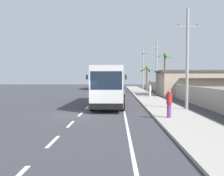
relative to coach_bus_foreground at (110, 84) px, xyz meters
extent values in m
plane|color=#3A3A3F|center=(-1.98, -5.92, -2.05)|extent=(160.00, 160.00, 0.00)
cube|color=#A8A399|center=(4.82, 4.08, -1.98)|extent=(3.20, 90.00, 0.14)
cube|color=white|center=(-1.98, -14.06, -2.04)|extent=(0.16, 2.00, 0.01)
cube|color=white|center=(-1.98, -10.10, -2.04)|extent=(0.16, 2.00, 0.01)
cube|color=white|center=(-1.98, -6.15, -2.04)|extent=(0.16, 2.00, 0.01)
cube|color=white|center=(-1.98, -2.19, -2.04)|extent=(0.16, 2.00, 0.01)
cube|color=white|center=(-1.98, 1.76, -2.04)|extent=(0.16, 2.00, 0.01)
cube|color=white|center=(-1.98, 5.72, -2.04)|extent=(0.16, 2.00, 0.01)
cube|color=white|center=(-1.98, 9.67, -2.04)|extent=(0.16, 2.00, 0.01)
cube|color=white|center=(-1.98, 13.63, -2.04)|extent=(0.16, 2.00, 0.01)
cube|color=white|center=(-1.98, 17.59, -2.04)|extent=(0.16, 2.00, 0.01)
cube|color=white|center=(-1.98, 21.54, -2.04)|extent=(0.16, 2.00, 0.01)
cube|color=white|center=(-1.98, 25.50, -2.04)|extent=(0.16, 2.00, 0.01)
cube|color=white|center=(-1.98, 29.45, -2.04)|extent=(0.16, 2.00, 0.01)
cube|color=white|center=(-1.98, 33.41, -2.04)|extent=(0.16, 2.00, 0.01)
cube|color=white|center=(-1.98, 37.36, -2.04)|extent=(0.16, 2.00, 0.01)
cube|color=white|center=(-1.98, 41.32, -2.04)|extent=(0.16, 2.00, 0.01)
cube|color=white|center=(1.32, 9.08, -2.04)|extent=(0.14, 70.00, 0.01)
cube|color=#9E998E|center=(8.62, 8.08, -1.13)|extent=(0.24, 60.00, 1.84)
cube|color=silver|center=(0.00, -0.03, -0.02)|extent=(2.70, 12.21, 3.27)
cube|color=#192333|center=(0.00, 0.17, 0.55)|extent=(2.72, 11.24, 1.04)
cube|color=#192333|center=(-0.07, -6.08, 0.47)|extent=(2.36, 0.13, 1.37)
cube|color=red|center=(0.00, -0.03, -0.76)|extent=(2.73, 11.97, 0.59)
cube|color=black|center=(-0.07, -6.17, -1.46)|extent=(2.51, 0.19, 0.44)
cube|color=#B7B7B7|center=(0.02, 1.50, 1.75)|extent=(1.44, 2.70, 0.28)
cube|color=black|center=(1.39, -5.89, 0.71)|extent=(0.12, 0.08, 0.36)
cube|color=black|center=(-1.53, -5.85, 0.71)|extent=(0.12, 0.08, 0.36)
cylinder|color=black|center=(1.21, -4.31, -1.53)|extent=(0.33, 1.04, 1.04)
cylinder|color=black|center=(-1.30, -4.28, -1.53)|extent=(0.33, 1.04, 1.04)
cylinder|color=black|center=(1.30, 3.61, -1.53)|extent=(0.33, 1.04, 1.04)
cylinder|color=black|center=(-1.21, 3.64, -1.53)|extent=(0.33, 1.04, 1.04)
cube|color=#2366A8|center=(-4.00, 34.57, -0.07)|extent=(2.71, 10.94, 3.17)
cube|color=#192333|center=(-4.00, 34.37, 0.48)|extent=(2.73, 10.07, 1.01)
cube|color=#192333|center=(-4.07, 39.99, 0.40)|extent=(2.38, 0.13, 1.33)
cube|color=#1E843D|center=(-4.00, 34.57, -0.79)|extent=(2.74, 10.73, 0.57)
cube|color=black|center=(-4.07, 40.08, -1.46)|extent=(2.53, 0.19, 0.44)
cube|color=#B7B7B7|center=(-3.99, 33.21, 1.65)|extent=(1.45, 2.42, 0.28)
cube|color=black|center=(-5.54, 39.76, 0.64)|extent=(0.12, 0.08, 0.36)
cube|color=black|center=(-2.59, 39.80, 0.64)|extent=(0.12, 0.08, 0.36)
cylinder|color=black|center=(-5.31, 38.38, -1.53)|extent=(0.33, 1.04, 1.04)
cylinder|color=black|center=(-2.78, 38.41, -1.53)|extent=(0.33, 1.04, 1.04)
cylinder|color=black|center=(-5.23, 31.28, -1.53)|extent=(0.33, 1.04, 1.04)
cylinder|color=black|center=(-2.70, 31.31, -1.53)|extent=(0.33, 1.04, 1.04)
cylinder|color=black|center=(1.66, 9.01, -1.75)|extent=(0.17, 0.61, 0.60)
cylinder|color=black|center=(1.51, 10.36, -1.75)|extent=(0.19, 0.61, 0.60)
cube|color=gold|center=(1.59, 9.64, -1.53)|extent=(0.37, 1.12, 0.36)
cube|color=black|center=(1.56, 9.94, -1.33)|extent=(0.31, 0.62, 0.12)
cylinder|color=gray|center=(1.65, 9.13, -1.45)|extent=(0.10, 0.32, 0.67)
cylinder|color=black|center=(1.64, 9.23, -1.01)|extent=(0.56, 0.10, 0.04)
sphere|color=#EAEACC|center=(1.65, 9.11, -1.15)|extent=(0.14, 0.14, 0.14)
cylinder|color=navy|center=(1.56, 9.89, -1.04)|extent=(0.32, 0.32, 0.58)
sphere|color=black|center=(1.56, 9.89, -0.62)|extent=(0.26, 0.26, 0.26)
cylinder|color=beige|center=(5.12, 9.07, -1.51)|extent=(0.28, 0.28, 0.80)
cylinder|color=beige|center=(5.12, 9.07, -0.80)|extent=(0.36, 0.36, 0.63)
sphere|color=beige|center=(5.12, 9.07, -0.38)|extent=(0.23, 0.23, 0.23)
cylinder|color=#75388E|center=(4.11, -8.40, -1.47)|extent=(0.28, 0.28, 0.88)
cylinder|color=red|center=(4.11, -8.40, -0.67)|extent=(0.36, 0.36, 0.70)
sphere|color=#9E704C|center=(4.11, -8.40, -0.22)|extent=(0.23, 0.23, 0.23)
cylinder|color=#9E9E99|center=(6.45, -3.99, 2.10)|extent=(0.24, 0.24, 8.30)
cube|color=#9E9E99|center=(6.45, -3.99, 4.78)|extent=(1.90, 0.12, 0.12)
cylinder|color=#4C4742|center=(5.69, -3.99, 4.90)|extent=(0.08, 0.08, 0.16)
cylinder|color=#4C4742|center=(7.21, -3.99, 4.90)|extent=(0.08, 0.08, 0.16)
cylinder|color=#9E9E99|center=(6.78, 14.19, 2.15)|extent=(0.24, 0.24, 8.39)
cube|color=#9E9E99|center=(6.78, 14.19, 5.33)|extent=(2.35, 0.12, 0.12)
cylinder|color=#4C4742|center=(5.84, 14.19, 5.45)|extent=(0.08, 0.08, 0.16)
cylinder|color=#4C4742|center=(7.72, 14.19, 5.45)|extent=(0.08, 0.08, 0.16)
cylinder|color=#9E9E99|center=(5.79, 14.19, 4.39)|extent=(1.98, 0.09, 0.09)
cube|color=#4C4C51|center=(4.79, 14.19, 4.33)|extent=(0.44, 0.24, 0.14)
cylinder|color=#9E9E99|center=(6.55, 32.37, 2.61)|extent=(0.24, 0.24, 9.31)
cube|color=#9E9E99|center=(6.55, 32.37, 5.55)|extent=(2.15, 0.12, 0.12)
cylinder|color=#4C4742|center=(5.68, 32.37, 5.67)|extent=(0.08, 0.08, 0.16)
cylinder|color=#4C4742|center=(7.41, 32.37, 5.67)|extent=(0.08, 0.08, 0.16)
cylinder|color=brown|center=(8.41, 16.05, 1.13)|extent=(0.33, 0.33, 6.36)
ellipsoid|color=#3D893D|center=(9.05, 15.92, 4.05)|extent=(1.40, 0.62, 0.84)
ellipsoid|color=#3D893D|center=(8.63, 16.70, 4.14)|extent=(0.79, 1.47, 0.67)
ellipsoid|color=#3D893D|center=(7.81, 16.44, 4.23)|extent=(1.43, 1.11, 0.49)
ellipsoid|color=#3D893D|center=(7.88, 15.57, 4.21)|extent=(1.33, 1.25, 0.53)
ellipsoid|color=#3D893D|center=(8.65, 15.43, 4.07)|extent=(0.83, 1.41, 0.80)
sphere|color=brown|center=(8.41, 16.05, 4.36)|extent=(0.56, 0.56, 0.56)
cylinder|color=brown|center=(6.22, 21.97, 0.20)|extent=(0.31, 0.31, 4.50)
ellipsoid|color=#337F33|center=(7.00, 21.83, 2.09)|extent=(1.69, 0.66, 1.04)
ellipsoid|color=#337F33|center=(6.56, 22.71, 2.12)|extent=(1.04, 1.68, 0.97)
ellipsoid|color=#337F33|center=(5.65, 22.56, 2.14)|extent=(1.43, 1.47, 0.94)
ellipsoid|color=#337F33|center=(5.48, 21.55, 2.19)|extent=(1.69, 1.18, 0.84)
ellipsoid|color=#337F33|center=(6.36, 21.10, 2.28)|extent=(0.65, 1.83, 0.65)
sphere|color=brown|center=(6.22, 21.97, 2.50)|extent=(0.56, 0.56, 0.56)
cube|color=tan|center=(13.82, 12.25, -0.29)|extent=(13.48, 6.14, 3.52)
cube|color=#4C474C|center=(13.82, 12.25, 1.59)|extent=(14.29, 6.51, 0.24)
cube|color=#4C474C|center=(13.82, 8.83, 0.59)|extent=(9.44, 0.80, 0.10)
camera|label=1|loc=(0.78, -24.56, 0.69)|focal=40.10mm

